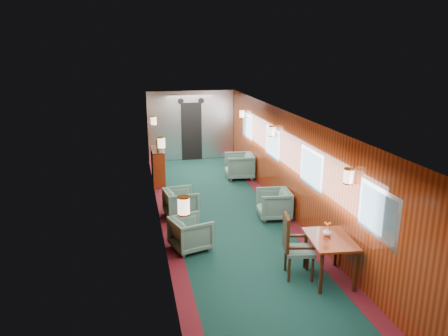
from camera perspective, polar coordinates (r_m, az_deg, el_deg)
name	(u,v)px	position (r m, az deg, el deg)	size (l,w,h in m)	color
room	(229,152)	(9.42, 0.61, 2.08)	(12.00, 12.10, 2.40)	black
bulkhead	(191,126)	(15.22, -4.31, 5.52)	(2.98, 0.17, 2.39)	silver
windows_right	(289,154)	(10.12, 8.54, 1.77)	(0.02, 8.60, 0.80)	#A4A6AB
wall_sconces	(223,140)	(9.93, -0.11, 3.69)	(2.97, 7.97, 0.25)	beige
dining_table	(330,245)	(7.62, 13.69, -9.74)	(0.80, 1.07, 0.75)	maroon
side_chair	(293,244)	(7.61, 9.05, -9.74)	(0.58, 0.60, 1.12)	#1A3D39
credenza	(158,166)	(12.75, -8.62, 0.31)	(0.35, 1.13, 1.29)	maroon
flower_vase	(327,232)	(7.63, 13.32, -8.10)	(0.14, 0.14, 0.15)	beige
armchair_left_near	(191,233)	(8.62, -4.36, -8.51)	(0.69, 0.71, 0.65)	#1A3D39
armchair_left_far	(181,203)	(10.20, -5.64, -4.57)	(0.71, 0.74, 0.67)	#1A3D39
armchair_right_near	(274,204)	(10.15, 6.52, -4.71)	(0.72, 0.74, 0.67)	#1A3D39
armchair_right_far	(239,166)	(13.10, 2.01, 0.27)	(0.80, 0.83, 0.75)	#1A3D39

